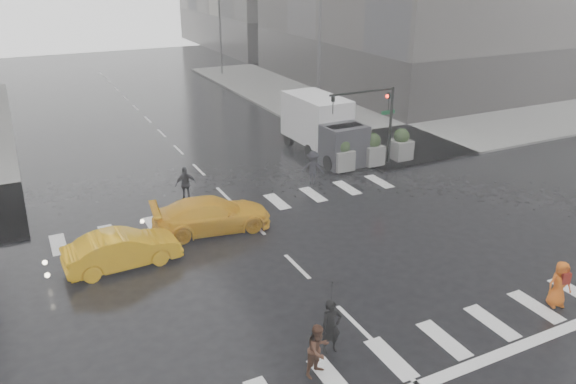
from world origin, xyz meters
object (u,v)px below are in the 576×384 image
taxi_mid (122,249)px  box_truck (323,126)px  pedestrian_orange (560,284)px  pedestrian_brown (318,350)px  traffic_signal_pole (377,112)px

taxi_mid → box_truck: 15.73m
taxi_mid → box_truck: size_ratio=0.67×
box_truck → taxi_mid: bearing=-150.4°
pedestrian_orange → box_truck: (0.83, 17.37, 0.99)m
pedestrian_brown → pedestrian_orange: size_ratio=0.98×
pedestrian_brown → taxi_mid: bearing=93.9°
traffic_signal_pole → pedestrian_brown: traffic_signal_pole is taller
taxi_mid → traffic_signal_pole: bearing=-74.5°
traffic_signal_pole → box_truck: traffic_signal_pole is taller
pedestrian_brown → box_truck: bearing=40.6°
box_truck → pedestrian_orange: bearing=-94.4°
pedestrian_orange → taxi_mid: (-12.58, 9.24, -0.12)m
traffic_signal_pole → pedestrian_orange: bearing=-99.3°
box_truck → pedestrian_brown: bearing=-121.8°
taxi_mid → pedestrian_orange: bearing=-129.3°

